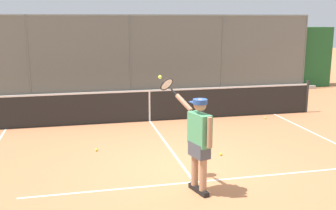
# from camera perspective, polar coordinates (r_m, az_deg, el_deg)

# --- Properties ---
(ground_plane) EXTENTS (60.00, 60.00, 0.00)m
(ground_plane) POSITION_cam_1_polar(r_m,az_deg,el_deg) (8.48, 2.33, -8.96)
(ground_plane) COLOR #C67A4C
(court_line_markings) EXTENTS (8.29, 8.73, 0.01)m
(court_line_markings) POSITION_cam_1_polar(r_m,az_deg,el_deg) (7.50, 4.57, -11.87)
(court_line_markings) COLOR white
(court_line_markings) RESTS_ON ground
(fence_backdrop) EXTENTS (18.33, 1.37, 3.20)m
(fence_backdrop) POSITION_cam_1_polar(r_m,az_deg,el_deg) (16.72, -5.64, 6.21)
(fence_backdrop) COLOR slate
(fence_backdrop) RESTS_ON ground
(tennis_net) EXTENTS (10.65, 0.09, 1.07)m
(tennis_net) POSITION_cam_1_polar(r_m,az_deg,el_deg) (12.13, -2.65, -0.01)
(tennis_net) COLOR #2D2D2D
(tennis_net) RESTS_ON ground
(tennis_player) EXTENTS (0.75, 1.30, 2.00)m
(tennis_player) POSITION_cam_1_polar(r_m,az_deg,el_deg) (7.07, 4.36, -4.69)
(tennis_player) COLOR black
(tennis_player) RESTS_ON ground
(tennis_ball_near_net) EXTENTS (0.07, 0.07, 0.07)m
(tennis_ball_near_net) POSITION_cam_1_polar(r_m,az_deg,el_deg) (12.85, 13.63, -1.76)
(tennis_ball_near_net) COLOR #D6E042
(tennis_ball_near_net) RESTS_ON ground
(tennis_ball_near_baseline) EXTENTS (0.07, 0.07, 0.07)m
(tennis_ball_near_baseline) POSITION_cam_1_polar(r_m,az_deg,el_deg) (9.65, -10.11, -6.27)
(tennis_ball_near_baseline) COLOR #C1D138
(tennis_ball_near_baseline) RESTS_ON ground
(tennis_ball_by_sideline) EXTENTS (0.07, 0.07, 0.07)m
(tennis_ball_by_sideline) POSITION_cam_1_polar(r_m,az_deg,el_deg) (9.29, 7.47, -6.92)
(tennis_ball_by_sideline) COLOR #CCDB33
(tennis_ball_by_sideline) RESTS_ON ground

